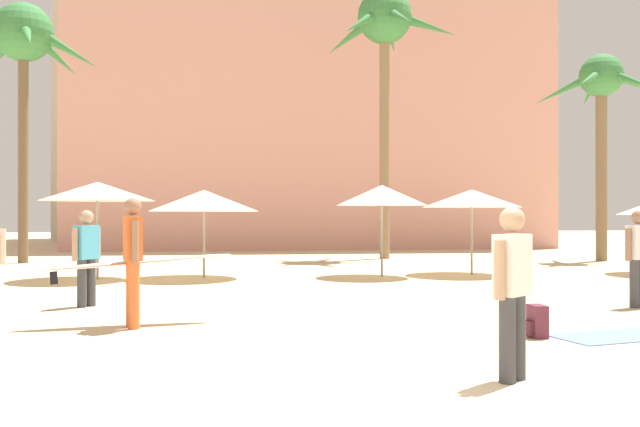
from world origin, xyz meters
name	(u,v)px	position (x,y,z in m)	size (l,w,h in m)	color
ground	(384,392)	(0.00, 0.00, 0.00)	(120.00, 120.00, 0.00)	beige
hotel_pink	(306,114)	(2.50, 30.27, 6.86)	(22.54, 10.97, 13.72)	#DB9989
hotel_tower_gray	(187,25)	(-4.23, 39.54, 13.85)	(14.71, 9.08, 27.71)	beige
palm_tree_far_left	(602,94)	(11.24, 16.43, 5.73)	(4.24, 4.45, 7.11)	brown
palm_tree_left	(24,44)	(-8.15, 17.81, 7.19)	(4.65, 4.85, 8.55)	brown
palm_tree_center	(385,32)	(4.13, 18.66, 8.23)	(4.72, 5.17, 9.76)	#896B4C
cafe_umbrella_1	(472,198)	(4.96, 11.75, 2.02)	(2.62, 2.62, 2.26)	gray
cafe_umbrella_3	(204,201)	(-2.05, 11.60, 1.94)	(2.76, 2.76, 2.21)	gray
cafe_umbrella_4	(382,195)	(2.46, 11.43, 2.08)	(2.34, 2.34, 2.35)	gray
cafe_umbrella_5	(98,191)	(-4.63, 11.56, 2.16)	(2.77, 2.77, 2.39)	gray
beach_towel	(617,336)	(3.61, 2.41, 0.01)	(1.67, 0.86, 0.01)	#6684E0
backpack	(537,322)	(2.55, 2.48, 0.20)	(0.24, 0.30, 0.42)	#5C2836
person_mid_left	(134,259)	(-2.73, 4.03, 0.96)	(2.81, 1.03, 1.82)	orange
person_near_left	(87,254)	(-3.84, 6.31, 0.91)	(0.44, 0.54, 1.66)	#3D3D42
person_mid_center	(639,254)	(5.55, 5.05, 0.91)	(0.60, 0.33, 1.66)	#3D3D42
person_mid_right	(512,286)	(1.30, 0.26, 0.91)	(0.52, 0.47, 1.66)	#3D3D42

